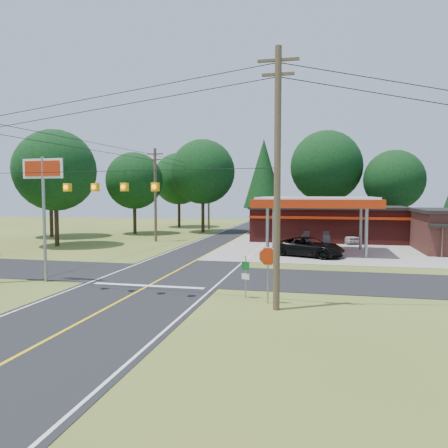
% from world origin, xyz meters
% --- Properties ---
extents(ground, '(120.00, 120.00, 0.00)m').
position_xyz_m(ground, '(0.00, 0.00, 0.00)').
color(ground, '#4D6323').
rests_on(ground, ground).
extents(main_highway, '(8.00, 120.00, 0.02)m').
position_xyz_m(main_highway, '(0.00, 0.00, 0.01)').
color(main_highway, black).
rests_on(main_highway, ground).
extents(cross_road, '(70.00, 7.00, 0.02)m').
position_xyz_m(cross_road, '(0.00, 0.00, 0.01)').
color(cross_road, black).
rests_on(cross_road, ground).
extents(lane_center_yellow, '(0.15, 110.00, 0.00)m').
position_xyz_m(lane_center_yellow, '(0.00, 0.00, 0.03)').
color(lane_center_yellow, yellow).
rests_on(lane_center_yellow, main_highway).
extents(gas_canopy, '(10.60, 7.40, 4.88)m').
position_xyz_m(gas_canopy, '(9.00, 13.00, 4.27)').
color(gas_canopy, gray).
rests_on(gas_canopy, ground).
extents(convenience_store, '(16.40, 7.55, 3.80)m').
position_xyz_m(convenience_store, '(10.00, 22.98, 1.92)').
color(convenience_store, '#541B18').
rests_on(convenience_store, ground).
extents(utility_pole_near_right, '(1.80, 0.30, 11.50)m').
position_xyz_m(utility_pole_near_right, '(7.50, -7.00, 5.96)').
color(utility_pole_near_right, '#473828').
rests_on(utility_pole_near_right, ground).
extents(utility_pole_far_left, '(1.80, 0.30, 10.00)m').
position_xyz_m(utility_pole_far_left, '(-8.00, 18.00, 5.20)').
color(utility_pole_far_left, '#473828').
rests_on(utility_pole_far_left, ground).
extents(utility_pole_north, '(0.30, 0.30, 9.50)m').
position_xyz_m(utility_pole_north, '(-6.50, 35.00, 4.75)').
color(utility_pole_north, '#473828').
rests_on(utility_pole_north, ground).
extents(overhead_beacons, '(17.04, 2.04, 1.03)m').
position_xyz_m(overhead_beacons, '(-1.00, -6.00, 6.21)').
color(overhead_beacons, black).
rests_on(overhead_beacons, ground).
extents(treeline_backdrop, '(70.27, 51.59, 13.30)m').
position_xyz_m(treeline_backdrop, '(0.82, 24.01, 7.49)').
color(treeline_backdrop, '#332316').
rests_on(treeline_backdrop, ground).
extents(suv_car, '(7.38, 7.38, 1.58)m').
position_xyz_m(suv_car, '(8.50, 10.00, 0.79)').
color(suv_car, black).
rests_on(suv_car, ground).
extents(sedan_car, '(5.69, 5.69, 1.45)m').
position_xyz_m(sedan_car, '(12.00, 21.00, 0.73)').
color(sedan_car, silver).
rests_on(sedan_car, ground).
extents(big_stop_sign, '(2.71, 0.31, 7.30)m').
position_xyz_m(big_stop_sign, '(-6.34, -3.76, 5.47)').
color(big_stop_sign, gray).
rests_on(big_stop_sign, ground).
extents(octagonal_stop_sign, '(0.93, 0.12, 2.72)m').
position_xyz_m(octagonal_stop_sign, '(7.00, -6.01, 2.04)').
color(octagonal_stop_sign, gray).
rests_on(octagonal_stop_sign, ground).
extents(route_sign_post, '(0.41, 0.19, 2.10)m').
position_xyz_m(route_sign_post, '(5.80, -5.19, 1.25)').
color(route_sign_post, gray).
rests_on(route_sign_post, ground).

